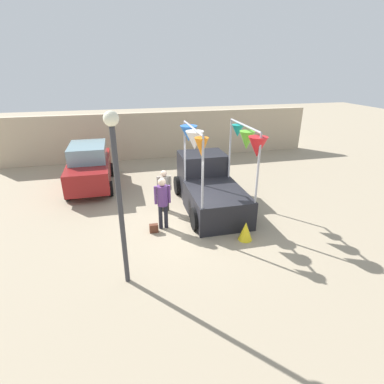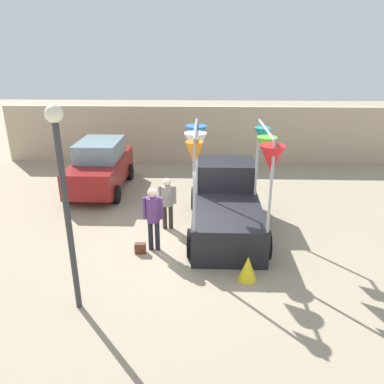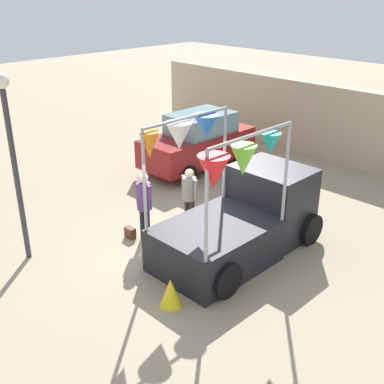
% 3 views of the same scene
% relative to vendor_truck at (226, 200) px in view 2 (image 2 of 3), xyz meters
% --- Properties ---
extents(ground_plane, '(60.00, 60.00, 0.00)m').
position_rel_vendor_truck_xyz_m(ground_plane, '(-0.92, -1.14, -0.92)').
color(ground_plane, gray).
extents(vendor_truck, '(2.56, 4.20, 3.25)m').
position_rel_vendor_truck_xyz_m(vendor_truck, '(0.00, 0.00, 0.00)').
color(vendor_truck, black).
rests_on(vendor_truck, ground).
extents(parked_car, '(1.88, 4.00, 1.88)m').
position_rel_vendor_truck_xyz_m(parked_car, '(-4.54, 3.10, 0.02)').
color(parked_car, maroon).
rests_on(parked_car, ground).
extents(person_customer, '(0.53, 0.34, 1.77)m').
position_rel_vendor_truck_xyz_m(person_customer, '(-1.96, -1.36, 0.15)').
color(person_customer, black).
rests_on(person_customer, ground).
extents(person_vendor, '(0.53, 0.34, 1.59)m').
position_rel_vendor_truck_xyz_m(person_vendor, '(-1.71, -0.09, 0.03)').
color(person_vendor, '#2D2823').
rests_on(person_vendor, ground).
extents(handbag, '(0.28, 0.16, 0.28)m').
position_rel_vendor_truck_xyz_m(handbag, '(-2.31, -1.56, -0.78)').
color(handbag, '#592D1E').
rests_on(handbag, ground).
extents(street_lamp, '(0.32, 0.32, 4.20)m').
position_rel_vendor_truck_xyz_m(street_lamp, '(-3.24, -3.79, 1.79)').
color(street_lamp, '#333338').
rests_on(street_lamp, ground).
extents(brick_boundary_wall, '(18.00, 0.36, 2.60)m').
position_rel_vendor_truck_xyz_m(brick_boundary_wall, '(-0.92, 7.00, 0.38)').
color(brick_boundary_wall, tan).
rests_on(brick_boundary_wall, ground).
extents(folded_kite_bundle_sunflower, '(0.54, 0.54, 0.60)m').
position_rel_vendor_truck_xyz_m(folded_kite_bundle_sunflower, '(0.40, -2.68, -0.62)').
color(folded_kite_bundle_sunflower, yellow).
rests_on(folded_kite_bundle_sunflower, ground).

